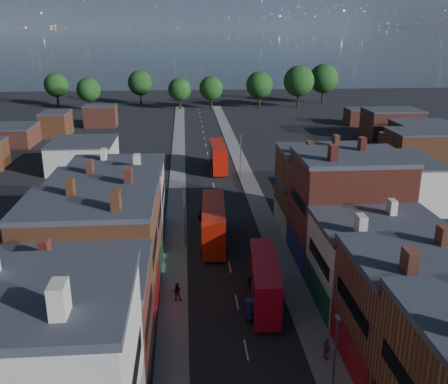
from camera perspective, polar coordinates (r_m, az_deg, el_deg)
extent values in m
cube|color=gray|center=(83.24, -5.40, -0.56)|extent=(3.00, 200.00, 0.12)
cube|color=gray|center=(84.00, 3.50, -0.34)|extent=(3.00, 200.00, 0.12)
cube|color=maroon|center=(36.34, -19.08, -16.61)|extent=(12.00, 80.00, 13.27)
cylinder|color=slate|center=(38.10, 12.44, -19.02)|extent=(0.16, 0.16, 8.00)
cube|color=slate|center=(35.85, 12.88, -13.92)|extent=(0.25, 0.70, 0.25)
cylinder|color=slate|center=(63.08, -4.52, -3.00)|extent=(0.16, 0.16, 8.00)
cube|color=slate|center=(61.74, -4.62, 0.46)|extent=(0.25, 0.70, 0.25)
cylinder|color=slate|center=(92.24, 1.89, 3.94)|extent=(0.16, 0.16, 8.00)
cube|color=slate|center=(91.33, 1.92, 6.37)|extent=(0.25, 0.70, 0.25)
cube|color=red|center=(64.42, -1.21, -3.52)|extent=(3.49, 12.67, 5.01)
cube|color=black|center=(64.79, -1.20, -4.32)|extent=(3.50, 11.67, 1.03)
cube|color=black|center=(63.99, -1.21, -2.53)|extent=(3.50, 11.67, 1.03)
cylinder|color=black|center=(61.68, -2.50, -6.93)|extent=(0.40, 1.16, 1.14)
cylinder|color=black|center=(61.70, 0.17, -6.91)|extent=(0.40, 1.16, 1.14)
cylinder|color=black|center=(69.03, -2.40, -4.10)|extent=(0.40, 1.16, 1.14)
cylinder|color=black|center=(69.04, -0.03, -4.08)|extent=(0.40, 1.16, 1.14)
cube|color=red|center=(51.09, 4.65, -10.10)|extent=(3.53, 11.37, 4.47)
cube|color=black|center=(51.51, 4.63, -10.95)|extent=(3.51, 10.48, 0.92)
cube|color=black|center=(50.60, 4.68, -9.04)|extent=(3.51, 10.48, 0.92)
cylinder|color=black|center=(48.99, 3.35, -14.25)|extent=(0.39, 1.04, 1.02)
cylinder|color=black|center=(49.18, 6.40, -14.20)|extent=(0.39, 1.04, 1.02)
cylinder|color=black|center=(55.16, 3.01, -10.25)|extent=(0.39, 1.04, 1.02)
cylinder|color=black|center=(55.32, 5.68, -10.23)|extent=(0.39, 1.04, 1.02)
cube|color=red|center=(98.29, -0.67, 4.14)|extent=(2.81, 12.16, 4.86)
cube|color=black|center=(98.52, -0.67, 3.61)|extent=(2.87, 11.19, 0.99)
cube|color=black|center=(98.01, -0.67, 4.79)|extent=(2.87, 11.19, 0.99)
cylinder|color=black|center=(95.04, -1.33, 2.22)|extent=(0.34, 1.11, 1.10)
cylinder|color=black|center=(95.24, 0.33, 2.26)|extent=(0.34, 1.11, 1.10)
cylinder|color=black|center=(102.53, -1.59, 3.42)|extent=(0.34, 1.11, 1.10)
cylinder|color=black|center=(102.71, -0.05, 3.45)|extent=(0.34, 1.11, 1.10)
imported|color=navy|center=(50.51, 3.12, -13.11)|extent=(1.37, 3.36, 1.08)
imported|color=black|center=(74.14, -2.18, -2.48)|extent=(2.25, 4.20, 1.12)
imported|color=#B9B9B9|center=(95.79, -0.66, 2.42)|extent=(1.85, 4.51, 1.31)
imported|color=#401919|center=(52.32, -5.42, -11.27)|extent=(0.97, 0.55, 1.96)
imported|color=#605B53|center=(44.83, 11.62, -17.16)|extent=(0.94, 1.27, 1.97)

